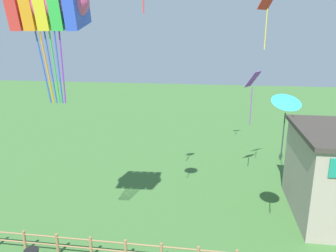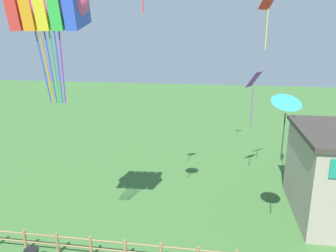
{
  "view_description": "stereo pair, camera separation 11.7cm",
  "coord_description": "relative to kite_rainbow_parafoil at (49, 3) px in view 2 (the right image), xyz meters",
  "views": [
    {
      "loc": [
        2.02,
        -5.73,
        9.71
      ],
      "look_at": [
        0.0,
        8.25,
        5.74
      ],
      "focal_mm": 35.0,
      "sensor_mm": 36.0,
      "label": 1
    },
    {
      "loc": [
        2.13,
        -5.71,
        9.71
      ],
      "look_at": [
        0.0,
        8.25,
        5.74
      ],
      "focal_mm": 35.0,
      "sensor_mm": 36.0,
      "label": 2
    }
  ],
  "objects": [
    {
      "name": "kite_rainbow_parafoil",
      "position": [
        0.0,
        0.0,
        0.0
      ],
      "size": [
        3.09,
        2.12,
        4.67
      ],
      "color": "#E54C8C"
    },
    {
      "name": "kite_red_diamond",
      "position": [
        8.61,
        6.9,
        0.39
      ],
      "size": [
        1.11,
        1.11,
        3.1
      ],
      "color": "red"
    },
    {
      "name": "kite_purple_streamer",
      "position": [
        8.32,
        8.76,
        -4.13
      ],
      "size": [
        1.04,
        1.09,
        3.39
      ],
      "color": "purple"
    },
    {
      "name": "kite_cyan_delta",
      "position": [
        8.91,
        1.63,
        -3.73
      ],
      "size": [
        1.43,
        1.38,
        2.72
      ],
      "color": "#2DB2C6"
    }
  ]
}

